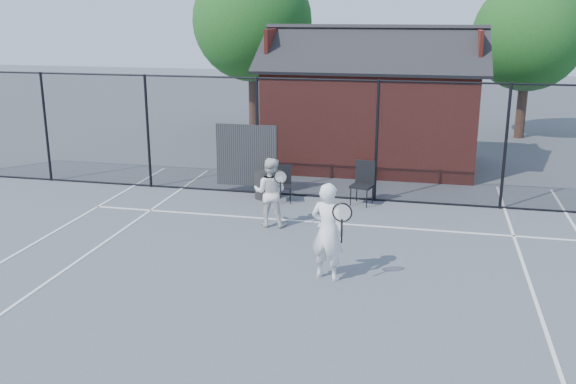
% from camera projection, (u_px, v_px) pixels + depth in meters
% --- Properties ---
extents(ground, '(80.00, 80.00, 0.00)m').
position_uv_depth(ground, '(293.00, 274.00, 11.53)').
color(ground, '#4F555A').
rests_on(ground, ground).
extents(court_lines, '(11.02, 18.00, 0.01)m').
position_uv_depth(court_lines, '(275.00, 306.00, 10.29)').
color(court_lines, silver).
rests_on(court_lines, ground).
extents(fence, '(22.04, 3.00, 3.00)m').
position_uv_depth(fence, '(324.00, 141.00, 15.90)').
color(fence, black).
rests_on(fence, ground).
extents(clubhouse, '(6.50, 4.36, 4.19)m').
position_uv_depth(clubhouse, '(372.00, 112.00, 19.44)').
color(clubhouse, maroon).
rests_on(clubhouse, ground).
extents(tree_left, '(4.48, 4.48, 6.44)m').
position_uv_depth(tree_left, '(252.00, 21.00, 24.02)').
color(tree_left, '#321D14').
rests_on(tree_left, ground).
extents(tree_right, '(3.97, 3.97, 5.70)m').
position_uv_depth(tree_right, '(529.00, 36.00, 22.97)').
color(tree_right, '#321D14').
rests_on(tree_right, ground).
extents(player_front, '(0.83, 0.67, 1.75)m').
position_uv_depth(player_front, '(328.00, 231.00, 11.13)').
color(player_front, white).
rests_on(player_front, ground).
extents(player_back, '(0.83, 0.62, 1.53)m').
position_uv_depth(player_back, '(270.00, 192.00, 13.96)').
color(player_back, silver).
rests_on(player_back, ground).
extents(chair_left, '(0.52, 0.53, 0.88)m').
position_uv_depth(chair_left, '(283.00, 185.00, 15.78)').
color(chair_left, black).
rests_on(chair_left, ground).
extents(chair_right, '(0.61, 0.62, 1.04)m').
position_uv_depth(chair_right, '(362.00, 184.00, 15.56)').
color(chair_right, black).
rests_on(chair_right, ground).
extents(waste_bin, '(0.54, 0.54, 0.70)m').
position_uv_depth(waste_bin, '(264.00, 185.00, 16.12)').
color(waste_bin, black).
rests_on(waste_bin, ground).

